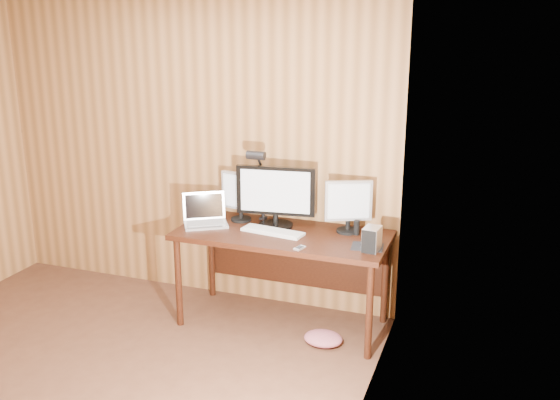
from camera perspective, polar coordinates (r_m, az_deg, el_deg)
The scene contains 14 objects.
room_shell at distance 3.65m, azimuth -22.71°, elevation -1.71°, with size 4.00×4.00×4.00m.
desk at distance 4.79m, azimuth 0.49°, elevation -4.11°, with size 1.60×0.70×0.75m.
monitor_center at distance 4.75m, azimuth -0.40°, elevation 0.41°, with size 0.61×0.27×0.47m.
monitor_left at distance 4.91m, azimuth -3.62°, elevation 0.43°, with size 0.34×0.16×0.39m.
monitor_right at distance 4.66m, azimuth 6.27°, elevation -0.46°, with size 0.33×0.17×0.40m.
laptop at distance 4.91m, azimuth -6.86°, elevation -1.50°, with size 0.41×0.39×0.24m.
keyboard at distance 4.68m, azimuth -0.67°, elevation -2.89°, with size 0.49×0.21×0.02m.
mousepad at distance 4.44m, azimuth 7.99°, elevation -4.25°, with size 0.22×0.18×0.00m, color black.
mouse at distance 4.43m, azimuth 8.00°, elevation -4.00°, with size 0.07×0.11×0.04m, color black.
hard_drive at distance 4.35m, azimuth 8.39°, elevation -3.55°, with size 0.12×0.16×0.17m.
phone at distance 4.37m, azimuth 1.81°, elevation -4.40°, with size 0.07×0.10×0.01m.
speaker at distance 4.66m, azimuth 7.02°, elevation -2.53°, with size 0.05×0.05×0.11m, color black.
desk_lamp at distance 4.82m, azimuth -1.91°, elevation 2.32°, with size 0.14×0.20×0.62m.
fabric_pile at distance 4.68m, azimuth 3.97°, elevation -12.52°, with size 0.29×0.23×0.09m, color #B25663, non-canonical shape.
Camera 1 is at (2.41, -2.54, 2.30)m, focal length 40.00 mm.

